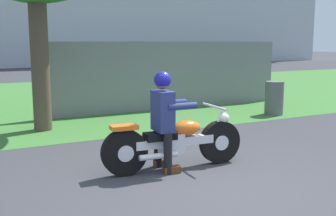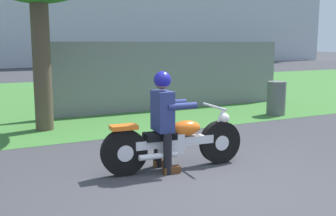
% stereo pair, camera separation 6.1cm
% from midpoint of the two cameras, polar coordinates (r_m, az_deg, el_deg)
% --- Properties ---
extents(ground, '(120.00, 120.00, 0.00)m').
position_cam_midpoint_polar(ground, '(5.13, 7.04, -11.21)').
color(ground, '#38383D').
extents(grass_verge, '(60.00, 12.00, 0.01)m').
position_cam_midpoint_polar(grass_verge, '(13.49, -15.01, 1.32)').
color(grass_verge, '#3D7533').
rests_on(grass_verge, ground).
extents(motorcycle_lead, '(2.12, 0.66, 0.88)m').
position_cam_midpoint_polar(motorcycle_lead, '(5.75, 1.27, -4.82)').
color(motorcycle_lead, black).
rests_on(motorcycle_lead, ground).
extents(rider_lead, '(0.57, 0.48, 1.40)m').
position_cam_midpoint_polar(rider_lead, '(5.60, -0.29, -0.75)').
color(rider_lead, black).
rests_on(rider_lead, ground).
extents(trash_can, '(0.46, 0.46, 0.83)m').
position_cam_midpoint_polar(trash_can, '(10.38, 15.14, 1.33)').
color(trash_can, '#595E5B').
rests_on(trash_can, ground).
extents(fence_segment, '(7.00, 0.06, 1.80)m').
position_cam_midpoint_polar(fence_segment, '(10.86, 0.65, 4.55)').
color(fence_segment, slate).
rests_on(fence_segment, ground).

